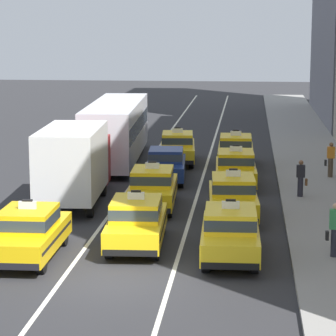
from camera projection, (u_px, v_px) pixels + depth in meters
name	position (u px, v px, depth m)	size (l,w,h in m)	color
ground_plane	(116.00, 281.00, 23.46)	(160.00, 160.00, 0.00)	#2B2B2D
lane_stripe_left_center	(148.00, 162.00, 43.19)	(0.14, 80.00, 0.01)	silver
lane_stripe_center_right	(207.00, 163.00, 42.87)	(0.14, 80.00, 0.01)	silver
sidewalk_curb	(321.00, 183.00, 37.41)	(4.00, 90.00, 0.15)	gray
taxi_left_nearest	(29.00, 232.00, 25.53)	(1.88, 4.59, 1.96)	black
box_truck_left_second	(75.00, 161.00, 33.17)	(2.57, 7.07, 3.27)	black
bus_left_third	(116.00, 129.00, 43.03)	(3.05, 11.31, 3.22)	black
taxi_center_nearest	(137.00, 221.00, 26.89)	(2.01, 4.63, 1.96)	black
taxi_center_second	(153.00, 187.00, 32.44)	(2.00, 4.63, 1.96)	black
sedan_center_third	(166.00, 164.00, 37.93)	(2.03, 4.40, 1.58)	black
taxi_center_fourth	(178.00, 147.00, 42.82)	(2.14, 4.68, 1.96)	black
taxi_right_nearest	(230.00, 232.00, 25.55)	(1.92, 4.60, 1.96)	black
taxi_right_second	(233.00, 196.00, 30.82)	(2.05, 4.65, 1.96)	black
taxi_right_third	(236.00, 168.00, 36.74)	(1.98, 4.62, 1.96)	black
taxi_right_fourth	(236.00, 150.00, 41.76)	(1.89, 4.59, 1.96)	black
pedestrian_near_crosswalk	(335.00, 230.00, 25.25)	(0.47, 0.24, 1.74)	#23232D
pedestrian_by_storefront	(330.00, 160.00, 38.23)	(0.47, 0.24, 1.67)	#473828
pedestrian_far_corner	(301.00, 178.00, 33.97)	(0.47, 0.24, 1.57)	#23232D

